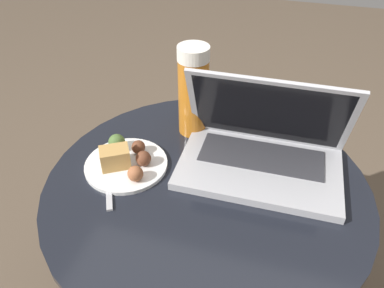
{
  "coord_description": "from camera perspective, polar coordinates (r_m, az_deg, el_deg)",
  "views": [
    {
      "loc": [
        0.13,
        -0.56,
        1.06
      ],
      "look_at": [
        -0.04,
        0.03,
        0.57
      ],
      "focal_mm": 35.0,
      "sensor_mm": 36.0,
      "label": 1
    }
  ],
  "objects": [
    {
      "name": "snack_plate",
      "position": [
        0.85,
        -10.1,
        -2.39
      ],
      "size": [
        0.18,
        0.18,
        0.05
      ],
      "color": "white",
      "rests_on": "table"
    },
    {
      "name": "laptop",
      "position": [
        0.83,
        10.64,
        -0.82
      ],
      "size": [
        0.35,
        0.22,
        0.22
      ],
      "color": "#B2B2B7",
      "rests_on": "table"
    },
    {
      "name": "table",
      "position": [
        0.91,
        2.01,
        -12.57
      ],
      "size": [
        0.69,
        0.69,
        0.5
      ],
      "color": "#9E9EA3",
      "rests_on": "ground_plane"
    },
    {
      "name": "fork",
      "position": [
        0.84,
        -12.62,
        -4.59
      ],
      "size": [
        0.1,
        0.17,
        0.0
      ],
      "color": "#B2B2B7",
      "rests_on": "table"
    },
    {
      "name": "beer_glass",
      "position": [
        0.89,
        0.2,
        8.06
      ],
      "size": [
        0.07,
        0.07,
        0.22
      ],
      "color": "#C6701E",
      "rests_on": "table"
    }
  ]
}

